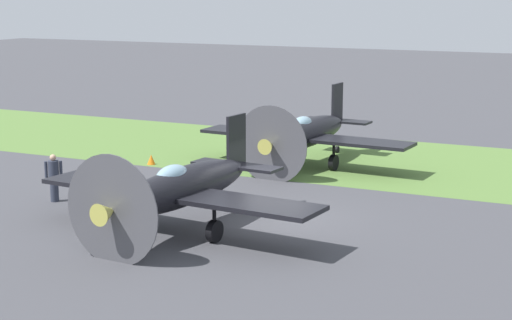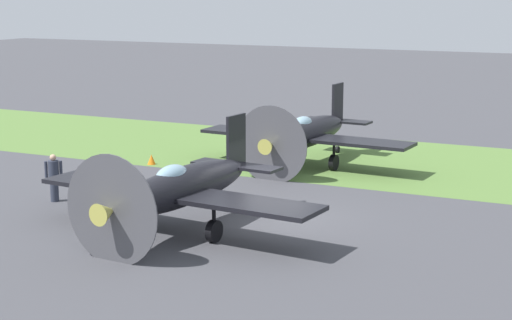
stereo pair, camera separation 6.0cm
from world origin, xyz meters
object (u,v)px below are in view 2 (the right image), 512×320
at_px(airplane_wingman, 307,133).
at_px(runway_marker_cone, 151,159).
at_px(airplane_lead, 181,187).
at_px(ground_crew_chief, 54,177).

relative_size(airplane_wingman, runway_marker_cone, 21.85).
relative_size(airplane_lead, runway_marker_cone, 22.26).
bearing_deg(airplane_lead, airplane_wingman, -83.21).
bearing_deg(airplane_wingman, runway_marker_cone, 27.06).
bearing_deg(runway_marker_cone, ground_crew_chief, 93.50).
xyz_separation_m(airplane_lead, ground_crew_chief, (6.18, -1.45, -0.55)).
bearing_deg(runway_marker_cone, airplane_wingman, -156.23).
xyz_separation_m(airplane_wingman, ground_crew_chief, (5.77, 9.83, -0.52)).
height_order(ground_crew_chief, runway_marker_cone, ground_crew_chief).
relative_size(airplane_lead, ground_crew_chief, 5.66).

